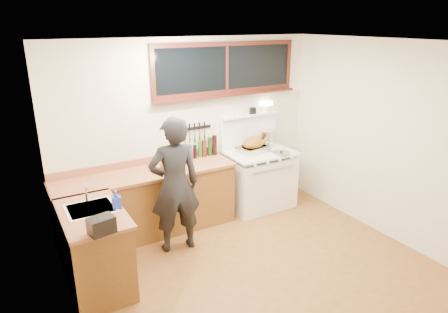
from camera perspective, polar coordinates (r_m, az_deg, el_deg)
ground_plane at (r=4.97m, az=4.57°, el=-15.69°), size 4.00×3.50×0.02m
room_shell at (r=4.26m, az=5.15°, el=3.05°), size 4.10×3.60×2.65m
counter_back at (r=5.56m, az=-10.81°, el=-6.47°), size 2.44×0.64×1.00m
counter_left at (r=4.66m, az=-17.96°, el=-12.47°), size 0.64×1.09×0.90m
sink_unit at (r=4.54m, az=-18.44°, el=-7.68°), size 0.50×0.45×0.37m
vintage_stove at (r=6.28m, az=4.98°, el=-3.05°), size 1.02×0.74×1.60m
back_window at (r=5.91m, az=0.42°, el=11.68°), size 2.32×0.13×0.77m
left_doorway at (r=3.30m, az=-19.48°, el=-13.72°), size 0.02×1.04×2.17m
knife_strip at (r=5.83m, az=-4.06°, el=3.98°), size 0.46×0.03×0.28m
man at (r=4.97m, az=-7.04°, el=-4.13°), size 0.69×0.50×1.75m
soap_bottle at (r=4.41m, az=-15.12°, el=-5.92°), size 0.11×0.11×0.21m
toaster at (r=3.97m, az=-17.10°, el=-9.38°), size 0.26×0.21×0.16m
cutting_board at (r=5.38m, az=-8.07°, el=-1.43°), size 0.47×0.40×0.14m
roast_turkey at (r=6.07m, az=4.22°, el=1.55°), size 0.50×0.42×0.25m
stockpot at (r=6.42m, az=6.08°, el=2.69°), size 0.35×0.35×0.25m
saucepan at (r=6.30m, az=3.53°, el=1.81°), size 0.17×0.28×0.12m
pot_lid at (r=6.07m, az=8.17°, el=0.52°), size 0.36×0.36×0.04m
coffee_tin at (r=5.77m, az=-4.87°, el=0.22°), size 0.11×0.10×0.13m
pitcher at (r=5.62m, az=-6.71°, el=-0.13°), size 0.09×0.09×0.17m
bottle_cluster at (r=5.85m, az=-3.04°, el=1.15°), size 0.56×0.07×0.30m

